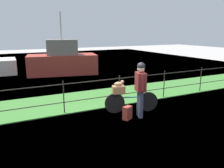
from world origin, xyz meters
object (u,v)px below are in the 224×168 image
Objects in this scene: wooden_crate at (119,90)px; cyclist_person at (140,85)px; bicycle_main at (131,102)px; terrier_dog at (119,84)px; moored_boat_mid at (62,61)px; backpack_on_paving at (127,113)px.

cyclist_person is at bearing -55.52° from wooden_crate.
terrier_dog reaches higher than bicycle_main.
bicycle_main is 7.79m from moored_boat_mid.
cyclist_person is 8.26m from moored_boat_mid.
moored_boat_mid reaches higher than bicycle_main.
moored_boat_mid reaches higher than cyclist_person.
cyclist_person is 4.21× the size of backpack_on_paving.
moored_boat_mid is (0.25, 7.66, -0.17)m from terrier_dog.
cyclist_person reaches higher than bicycle_main.
terrier_dog is at bearing -121.76° from backpack_on_paving.
wooden_crate reaches higher than bicycle_main.
terrier_dog is 0.98m from backpack_on_paving.
terrier_dog is 0.07× the size of moored_boat_mid.
backpack_on_paving is (-0.45, -0.01, -0.80)m from cyclist_person.
wooden_crate is 0.23× the size of cyclist_person.
wooden_crate is at bearing 162.29° from bicycle_main.
bicycle_main is at bearing -17.71° from terrier_dog.
moored_boat_mid is at bearing 87.92° from wooden_crate.
moored_boat_mid is at bearing 88.10° from terrier_dog.
terrier_dog is at bearing -17.71° from wooden_crate.
bicycle_main is 0.59m from wooden_crate.
bicycle_main is 4.20× the size of backpack_on_paving.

